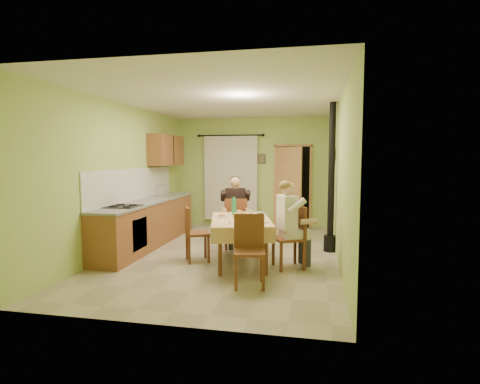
% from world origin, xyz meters
% --- Properties ---
extents(floor, '(4.00, 6.00, 0.01)m').
position_xyz_m(floor, '(0.00, 0.00, 0.00)').
color(floor, tan).
rests_on(floor, ground).
extents(room_shell, '(4.04, 6.04, 2.82)m').
position_xyz_m(room_shell, '(0.00, 0.00, 1.82)').
color(room_shell, '#B0CE69').
rests_on(room_shell, ground).
extents(kitchen_run, '(0.64, 3.64, 1.56)m').
position_xyz_m(kitchen_run, '(-1.71, 0.40, 0.48)').
color(kitchen_run, brown).
rests_on(kitchen_run, ground).
extents(upper_cabinets, '(0.35, 1.40, 0.70)m').
position_xyz_m(upper_cabinets, '(-1.82, 1.70, 1.95)').
color(upper_cabinets, brown).
rests_on(upper_cabinets, room_shell).
extents(curtain, '(1.70, 0.07, 2.22)m').
position_xyz_m(curtain, '(-0.55, 2.90, 1.26)').
color(curtain, black).
rests_on(curtain, ground).
extents(doorway, '(0.96, 0.56, 2.15)m').
position_xyz_m(doorway, '(1.01, 2.85, 1.05)').
color(doorway, black).
rests_on(doorway, ground).
extents(dining_table, '(1.32, 1.78, 0.76)m').
position_xyz_m(dining_table, '(0.39, -0.54, 0.38)').
color(dining_table, '#E2B079').
rests_on(dining_table, ground).
extents(tableware, '(0.98, 1.54, 0.33)m').
position_xyz_m(tableware, '(0.44, -0.62, 0.81)').
color(tableware, white).
rests_on(tableware, dining_table).
extents(chair_far, '(0.53, 0.53, 0.99)m').
position_xyz_m(chair_far, '(0.07, 0.52, 0.29)').
color(chair_far, brown).
rests_on(chair_far, ground).
extents(chair_near, '(0.50, 0.50, 0.99)m').
position_xyz_m(chair_near, '(0.72, -1.61, 0.29)').
color(chair_near, brown).
rests_on(chair_near, ground).
extents(chair_right, '(0.59, 0.59, 1.01)m').
position_xyz_m(chair_right, '(1.21, -0.63, 0.29)').
color(chair_right, brown).
rests_on(chair_right, ground).
extents(chair_left, '(0.52, 0.52, 0.94)m').
position_xyz_m(chair_left, '(-0.38, -0.55, 0.29)').
color(chair_left, brown).
rests_on(chair_left, ground).
extents(man_far, '(0.64, 0.55, 1.39)m').
position_xyz_m(man_far, '(0.07, 0.53, 0.88)').
color(man_far, black).
rests_on(man_far, chair_far).
extents(man_right, '(0.61, 0.65, 1.39)m').
position_xyz_m(man_right, '(1.19, -0.64, 0.88)').
color(man_right, silver).
rests_on(man_right, chair_right).
extents(stove_flue, '(0.24, 0.24, 2.80)m').
position_xyz_m(stove_flue, '(1.90, 0.60, 1.02)').
color(stove_flue, black).
rests_on(stove_flue, ground).
extents(picture_back, '(0.19, 0.03, 0.23)m').
position_xyz_m(picture_back, '(0.25, 2.97, 1.75)').
color(picture_back, black).
rests_on(picture_back, room_shell).
extents(picture_right, '(0.03, 0.31, 0.21)m').
position_xyz_m(picture_right, '(1.97, 1.20, 1.85)').
color(picture_right, brown).
rests_on(picture_right, room_shell).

